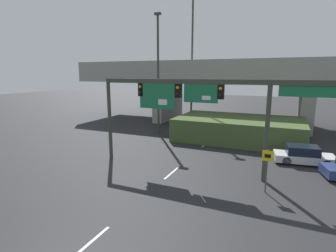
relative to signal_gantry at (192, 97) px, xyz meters
The scene contains 8 objects.
lane_markings 6.05m from the signal_gantry, 107.69° to the left, with size 0.14×27.34×0.01m.
signal_gantry is the anchor object (origin of this frame).
speed_limit_sign 6.42m from the signal_gantry, 18.21° to the right, with size 0.60×0.11×2.55m.
highway_light_pole_near 16.79m from the signal_gantry, 109.09° to the left, with size 0.70×0.36×16.14m.
highway_light_pole_far 12.07m from the signal_gantry, 127.07° to the left, with size 0.70×0.36×13.02m.
overpass_bridge 18.65m from the signal_gantry, 92.98° to the left, with size 42.71×9.83×8.36m.
grass_embankment 11.18m from the signal_gantry, 81.05° to the left, with size 12.41×7.38×2.26m.
parked_sedan_near_right 9.88m from the signal_gantry, 33.11° to the left, with size 4.47×2.40×1.37m.
Camera 1 is at (6.73, -5.06, 6.69)m, focal length 28.00 mm.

